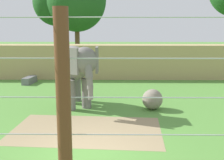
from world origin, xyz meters
The scene contains 9 objects.
ground_plane centered at (0.00, 0.00, 0.00)m, with size 120.00×120.00×0.00m, color #518938.
dirt_patch centered at (-0.14, 2.07, 0.00)m, with size 5.47×3.25×0.01m, color #937F5B.
embankment_wall centered at (0.00, 12.85, 1.21)m, with size 36.00×1.80×2.43m, color tan.
elephant centered at (-0.95, 5.17, 1.94)m, with size 2.62×3.63×2.92m.
enrichment_ball centered at (2.62, 4.79, 0.47)m, with size 0.94×0.94×0.94m, color gray.
cable_fence centered at (0.03, -3.39, 2.05)m, with size 9.07×0.24×4.08m.
feed_trough centered at (-4.81, 10.65, 0.22)m, with size 0.68×1.45×0.44m.
tree_far_left centered at (-2.66, 18.84, 6.04)m, with size 5.40×5.40×8.89m.
tree_right_of_centre centered at (-4.78, 19.95, 5.98)m, with size 4.30×4.30×8.27m.
Camera 1 is at (0.93, -7.86, 3.79)m, focal length 45.61 mm.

